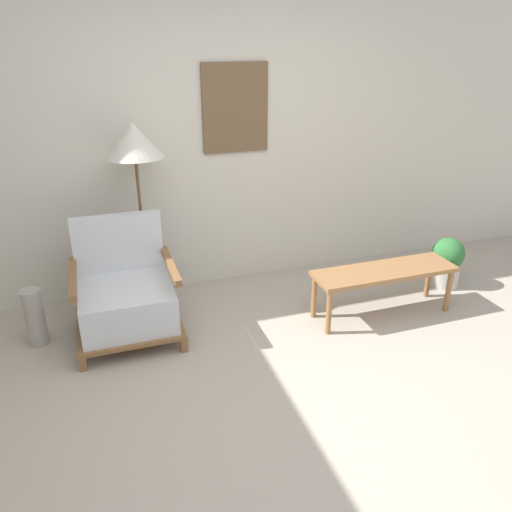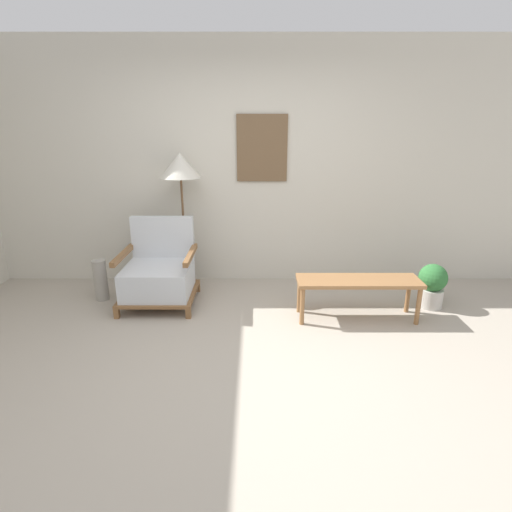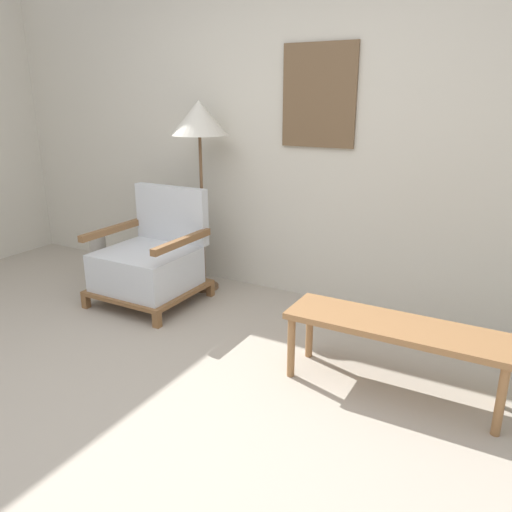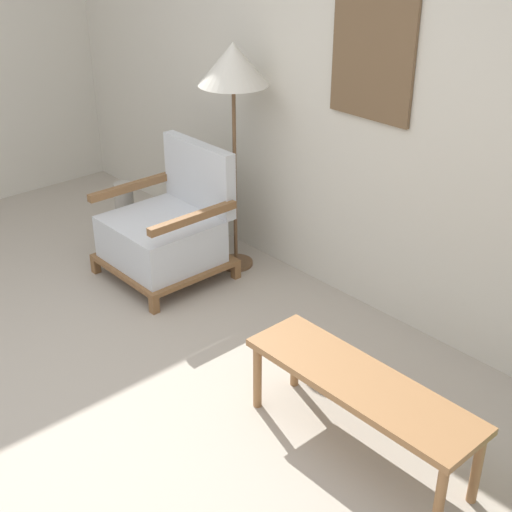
% 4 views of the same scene
% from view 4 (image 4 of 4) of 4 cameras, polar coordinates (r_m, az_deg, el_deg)
% --- Properties ---
extents(ground_plane, '(14.00, 14.00, 0.00)m').
position_cam_4_polar(ground_plane, '(3.74, -15.88, -12.77)').
color(ground_plane, '#A89E8E').
extents(wall_back, '(8.00, 0.09, 2.70)m').
position_cam_4_polar(wall_back, '(4.26, 7.38, 13.63)').
color(wall_back, beige).
rests_on(wall_back, ground_plane).
extents(armchair, '(0.75, 0.71, 0.87)m').
position_cam_4_polar(armchair, '(4.77, -7.15, 2.00)').
color(armchair, brown).
rests_on(armchair, ground_plane).
extents(floor_lamp, '(0.44, 0.44, 1.52)m').
position_cam_4_polar(floor_lamp, '(4.52, -1.83, 14.55)').
color(floor_lamp, brown).
rests_on(floor_lamp, ground_plane).
extents(coffee_table, '(1.17, 0.34, 0.40)m').
position_cam_4_polar(coffee_table, '(3.28, 8.33, -10.49)').
color(coffee_table, olive).
rests_on(coffee_table, ground_plane).
extents(vase, '(0.14, 0.14, 0.44)m').
position_cam_4_polar(vase, '(5.35, -10.41, 3.51)').
color(vase, '#9E998E').
rests_on(vase, ground_plane).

